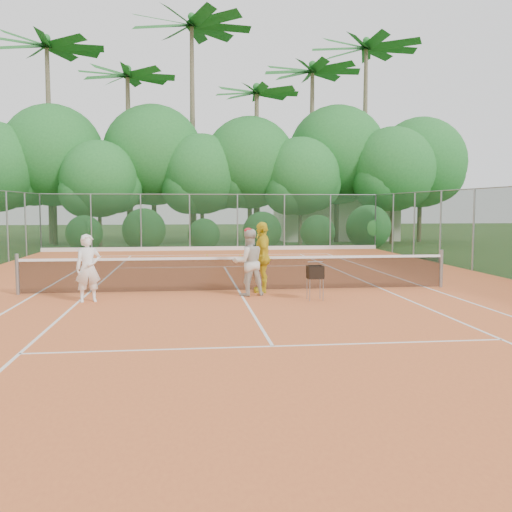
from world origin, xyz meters
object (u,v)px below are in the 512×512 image
(player_center_grp, at_px, (248,262))
(ball_hopper, at_px, (315,273))
(player_yellow, at_px, (262,257))
(player_white, at_px, (88,268))

(player_center_grp, distance_m, ball_hopper, 1.85)
(player_center_grp, relative_size, ball_hopper, 2.07)
(player_yellow, bearing_deg, player_center_grp, -32.15)
(player_white, xyz_separation_m, player_yellow, (4.48, 1.09, 0.13))
(player_yellow, distance_m, ball_hopper, 1.90)
(player_yellow, xyz_separation_m, ball_hopper, (1.15, -1.48, -0.28))
(player_white, height_order, player_center_grp, player_center_grp)
(player_white, xyz_separation_m, ball_hopper, (5.63, -0.39, -0.15))
(player_center_grp, xyz_separation_m, player_yellow, (0.44, 0.56, 0.08))
(player_white, distance_m, player_center_grp, 4.07)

